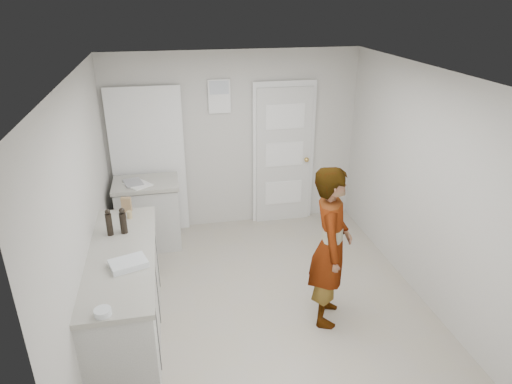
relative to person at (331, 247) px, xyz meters
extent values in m
plane|color=#A69D8B|center=(-0.58, 0.37, -0.85)|extent=(4.00, 4.00, 0.00)
plane|color=beige|center=(-0.58, 2.37, 0.40)|extent=(3.50, 0.00, 3.50)
plane|color=beige|center=(-0.58, -1.63, 0.40)|extent=(3.50, 0.00, 3.50)
plane|color=beige|center=(-2.33, 0.37, 0.40)|extent=(0.00, 4.00, 4.00)
plane|color=beige|center=(1.17, 0.37, 0.40)|extent=(0.00, 4.00, 4.00)
plane|color=silver|center=(-0.58, 0.37, 1.65)|extent=(4.00, 4.00, 0.00)
cube|color=silver|center=(0.12, 2.30, 0.15)|extent=(0.80, 0.05, 2.00)
cube|color=white|center=(0.12, 2.33, 0.18)|extent=(0.90, 0.04, 2.10)
sphere|color=#D8AB53|center=(0.45, 2.25, 0.10)|extent=(0.07, 0.07, 0.07)
cube|color=white|center=(-0.78, 2.34, 1.05)|extent=(0.30, 0.02, 0.45)
cube|color=black|center=(-1.78, 2.34, 0.17)|extent=(0.90, 0.05, 2.04)
cube|color=white|center=(-1.78, 2.31, 0.18)|extent=(0.98, 0.02, 2.10)
cube|color=silver|center=(-2.03, 0.17, -0.42)|extent=(0.60, 1.90, 0.86)
cube|color=black|center=(-2.03, 0.17, -0.81)|extent=(0.56, 1.86, 0.08)
cube|color=#B8B4A9|center=(-2.03, 0.17, 0.05)|extent=(0.64, 1.96, 0.05)
cube|color=silver|center=(-1.83, 1.92, -0.42)|extent=(0.80, 0.55, 0.86)
cube|color=black|center=(-1.83, 1.92, -0.81)|extent=(0.75, 0.54, 0.08)
cube|color=#B8B4A9|center=(-1.83, 1.92, 0.05)|extent=(0.84, 0.61, 0.05)
imported|color=silver|center=(0.00, 0.00, 0.00)|extent=(0.60, 0.73, 1.70)
cube|color=#94704A|center=(-2.01, 1.07, 0.16)|extent=(0.11, 0.07, 0.17)
cylinder|color=tan|center=(-1.98, 0.90, 0.11)|extent=(0.05, 0.05, 0.08)
cylinder|color=black|center=(-2.01, 0.57, 0.18)|extent=(0.07, 0.07, 0.22)
sphere|color=black|center=(-2.01, 0.57, 0.32)|extent=(0.06, 0.06, 0.06)
cylinder|color=black|center=(-2.15, 0.56, 0.19)|extent=(0.06, 0.06, 0.23)
sphere|color=black|center=(-2.15, 0.56, 0.33)|extent=(0.05, 0.05, 0.05)
cube|color=silver|center=(-1.94, -0.08, 0.10)|extent=(0.37, 0.31, 0.06)
cube|color=silver|center=(-1.94, -0.08, 0.09)|extent=(0.32, 0.26, 0.04)
cylinder|color=silver|center=(-2.10, -0.73, 0.10)|extent=(0.13, 0.13, 0.05)
sphere|color=white|center=(-2.12, -0.74, 0.10)|extent=(0.04, 0.04, 0.04)
sphere|color=white|center=(-2.08, -0.72, 0.10)|extent=(0.04, 0.04, 0.04)
cube|color=white|center=(-1.92, 1.84, 0.08)|extent=(0.40, 0.41, 0.01)
camera|label=1|loc=(-1.51, -3.71, 2.33)|focal=32.00mm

